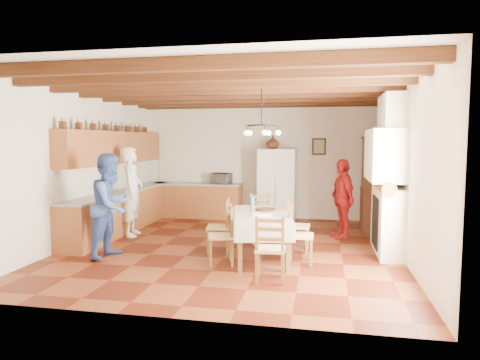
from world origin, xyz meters
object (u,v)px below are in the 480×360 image
Objects in this scene: hutch at (373,184)px; chair_right_near at (301,234)px; chair_left_near at (221,235)px; chair_right_far at (298,225)px; chair_end_far at (262,219)px; microwave at (221,178)px; dining_table at (261,218)px; person_man at (132,191)px; person_woman_blue at (111,205)px; person_woman_red at (342,199)px; chair_end_near at (270,248)px; refrigerator at (277,185)px; chair_left_far at (219,226)px.

chair_right_near is at bearing -114.75° from hutch.
chair_right_near is at bearing 86.22° from chair_left_near.
chair_end_far is (-0.74, 0.47, 0.00)m from chair_right_far.
hutch is 4.31× the size of microwave.
person_man reaches higher than dining_table.
person_man is (-2.91, 1.21, 0.25)m from dining_table.
person_man is at bearing 82.53° from chair_right_far.
person_woman_blue reaches higher than person_woman_red.
chair_end_near is at bearing 172.86° from chair_right_far.
refrigerator is at bearing 163.98° from hutch.
person_woman_blue is at bearing -122.29° from refrigerator.
dining_table is 2.00× the size of chair_left_far.
dining_table is 3.95× the size of microwave.
person_woman_blue reaches higher than chair_left_far.
chair_end_far is at bearing -82.07° from chair_end_near.
chair_right_near reaches higher than dining_table.
chair_right_near and chair_right_far have the same top height.
dining_table is (-2.11, -2.73, -0.35)m from hutch.
chair_end_far is 2.90m from microwave.
chair_right_near and chair_end_near have the same top height.
chair_left_far is at bearing -102.17° from refrigerator.
microwave is (-2.14, 2.95, 0.55)m from chair_right_far.
chair_end_near is at bearing 29.82° from chair_left_far.
chair_left_near is 1.59m from chair_right_far.
person_man is (-5.02, -1.52, -0.10)m from hutch.
person_man is 1.16× the size of person_woman_red.
hutch is 1.28× the size of person_woman_red.
chair_end_far is (0.66, 0.83, 0.00)m from chair_left_far.
dining_table is at bearing -78.77° from chair_end_near.
chair_left_far is 0.51× the size of person_man.
chair_end_near is 4.00m from person_man.
refrigerator is 2.93m from chair_right_far.
dining_table is 3.16m from person_man.
chair_end_far is at bearing 97.63° from dining_table.
person_man is at bearing 67.79° from chair_right_near.
refrigerator is at bearing 158.60° from chair_left_far.
chair_right_far is at bearing -124.09° from hutch.
person_woman_blue reaches higher than chair_end_near.
chair_end_near is at bearing -55.06° from microwave.
hutch is 4.31m from chair_end_near.
chair_right_near is (1.49, -0.43, 0.00)m from chair_left_far.
person_man reaches higher than chair_end_near.
person_man is (-2.32, 1.67, 0.46)m from chair_left_near.
dining_table is at bearing 112.39° from chair_left_near.
chair_left_far is (-0.71, -3.18, -0.42)m from refrigerator.
chair_left_near is 0.51× the size of person_man.
chair_left_far reaches higher than dining_table.
person_woman_blue is at bearing -78.86° from chair_left_far.
chair_left_far and chair_right_far have the same top height.
refrigerator is 1.87× the size of chair_left_near.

